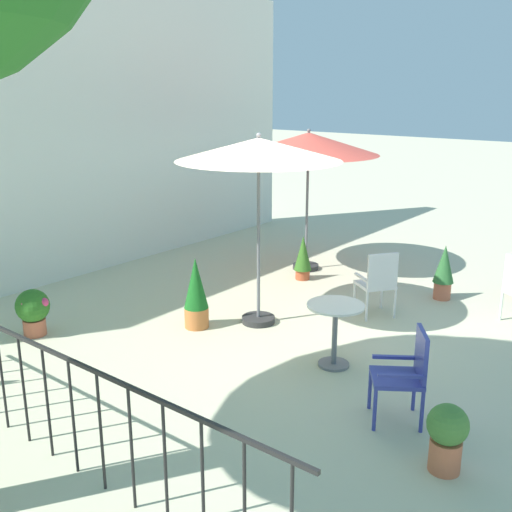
{
  "coord_description": "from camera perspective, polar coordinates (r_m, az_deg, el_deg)",
  "views": [
    {
      "loc": [
        -5.86,
        -4.14,
        3.03
      ],
      "look_at": [
        0.0,
        0.51,
        0.91
      ],
      "focal_mm": 42.3,
      "sensor_mm": 36.0,
      "label": 1
    }
  ],
  "objects": [
    {
      "name": "potted_plant_5",
      "position": [
        8.05,
        -20.33,
        -4.78
      ],
      "size": [
        0.42,
        0.43,
        0.6
      ],
      "color": "#BF6145",
      "rests_on": "ground"
    },
    {
      "name": "potted_plant_4",
      "position": [
        9.21,
        17.34,
        -1.3
      ],
      "size": [
        0.3,
        0.3,
        0.82
      ],
      "color": "#C7674B",
      "rests_on": "ground"
    },
    {
      "name": "potted_plant_3",
      "position": [
        5.28,
        17.6,
        -15.81
      ],
      "size": [
        0.34,
        0.34,
        0.59
      ],
      "color": "#CA6A47",
      "rests_on": "ground"
    },
    {
      "name": "ground_plane",
      "position": [
        7.79,
        2.98,
        -7.13
      ],
      "size": [
        60.0,
        60.0,
        0.0
      ],
      "primitive_type": "plane",
      "color": "beige"
    },
    {
      "name": "patio_chair_0",
      "position": [
        5.8,
        14.03,
        -10.48
      ],
      "size": [
        0.61,
        0.62,
        0.9
      ],
      "color": "#363E99",
      "rests_on": "ground"
    },
    {
      "name": "patio_chair_2",
      "position": [
        8.24,
        11.49,
        -2.26
      ],
      "size": [
        0.61,
        0.61,
        0.92
      ],
      "color": "white",
      "rests_on": "ground"
    },
    {
      "name": "cafe_table_0",
      "position": [
        6.74,
        7.49,
        -6.37
      ],
      "size": [
        0.64,
        0.64,
        0.73
      ],
      "color": "white",
      "rests_on": "ground"
    },
    {
      "name": "potted_plant_6",
      "position": [
        9.74,
        4.46,
        -0.06
      ],
      "size": [
        0.28,
        0.28,
        0.72
      ],
      "color": "#AF4D2D",
      "rests_on": "ground"
    },
    {
      "name": "potted_plant_2",
      "position": [
        7.79,
        -5.7,
        -3.51
      ],
      "size": [
        0.32,
        0.32,
        0.94
      ],
      "color": "#C97238",
      "rests_on": "ground"
    },
    {
      "name": "patio_umbrella_1",
      "position": [
        9.99,
        4.99,
        10.45
      ],
      "size": [
        2.31,
        2.31,
        2.37
      ],
      "color": "#2D2D2D",
      "rests_on": "ground"
    },
    {
      "name": "terrace_railing",
      "position": [
        5.34,
        -19.3,
        -11.28
      ],
      "size": [
        0.03,
        5.3,
        1.01
      ],
      "color": "black",
      "rests_on": "ground"
    },
    {
      "name": "patio_umbrella_0",
      "position": [
        7.51,
        0.25,
        9.82
      ],
      "size": [
        2.08,
        2.08,
        2.48
      ],
      "color": "#2D2D2D",
      "rests_on": "ground"
    },
    {
      "name": "villa_facade",
      "position": [
        10.24,
        -16.88,
        11.49
      ],
      "size": [
        10.19,
        0.3,
        4.76
      ],
      "primitive_type": "cube",
      "color": "white",
      "rests_on": "ground"
    }
  ]
}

